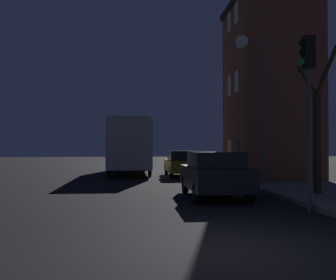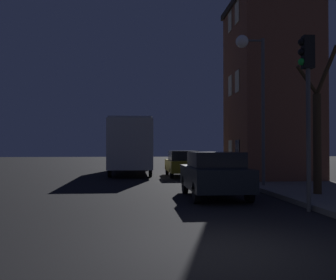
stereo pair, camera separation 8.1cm
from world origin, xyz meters
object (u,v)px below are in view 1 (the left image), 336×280
at_px(streetlamp, 251,72).
at_px(car_near_lane, 215,174).
at_px(bare_tree, 318,129).
at_px(bus, 130,142).
at_px(traffic_light, 308,86).
at_px(car_mid_lane, 182,163).

xyz_separation_m(streetlamp, car_near_lane, (-2.14, -2.53, -4.10)).
distance_m(bare_tree, bus, 14.23).
distance_m(traffic_light, bus, 15.96).
height_order(bare_tree, car_near_lane, bare_tree).
height_order(streetlamp, car_mid_lane, streetlamp).
distance_m(streetlamp, traffic_light, 5.66).
bearing_deg(bare_tree, traffic_light, -122.35).
relative_size(streetlamp, bare_tree, 1.28).
distance_m(traffic_light, bare_tree, 3.10).
bearing_deg(bus, streetlamp, -62.04).
height_order(traffic_light, bus, traffic_light).
distance_m(traffic_light, car_near_lane, 4.36).
distance_m(traffic_light, car_mid_lane, 12.69).
distance_m(streetlamp, car_near_lane, 5.26).
xyz_separation_m(streetlamp, bare_tree, (1.37, -2.98, -2.55)).
distance_m(bus, car_mid_lane, 4.40).
relative_size(bare_tree, car_mid_lane, 1.16).
bearing_deg(traffic_light, bus, 108.09).
bearing_deg(traffic_light, streetlamp, 87.96).
xyz_separation_m(bare_tree, car_near_lane, (-3.50, 0.46, -1.54)).
bearing_deg(traffic_light, bare_tree, 57.65).
distance_m(car_near_lane, car_mid_lane, 9.35).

